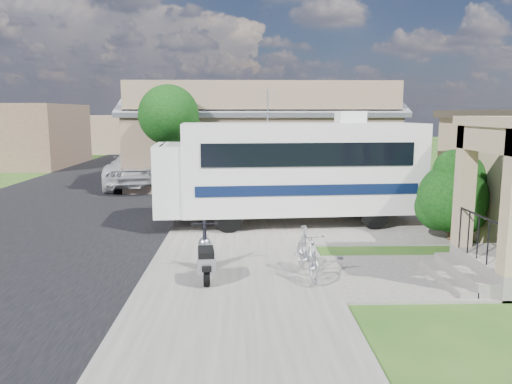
{
  "coord_description": "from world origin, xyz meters",
  "views": [
    {
      "loc": [
        -0.87,
        -11.11,
        3.48
      ],
      "look_at": [
        -0.5,
        2.5,
        1.3
      ],
      "focal_mm": 35.0,
      "sensor_mm": 36.0,
      "label": 1
    }
  ],
  "objects_px": {
    "scooter": "(206,259)",
    "pickup_truck": "(138,169)",
    "motorhome": "(291,168)",
    "van": "(157,154)",
    "garden_hose": "(446,262)",
    "shrub": "(454,195)",
    "bicycle": "(307,255)"
  },
  "relations": [
    {
      "from": "shrub",
      "to": "garden_hose",
      "type": "relative_size",
      "value": 5.79
    },
    {
      "from": "motorhome",
      "to": "van",
      "type": "xyz_separation_m",
      "value": [
        -6.92,
        16.33,
        -0.92
      ]
    },
    {
      "from": "van",
      "to": "motorhome",
      "type": "bearing_deg",
      "value": -71.25
    },
    {
      "from": "pickup_truck",
      "to": "van",
      "type": "xyz_separation_m",
      "value": [
        -0.46,
        8.08,
        0.03
      ]
    },
    {
      "from": "bicycle",
      "to": "van",
      "type": "xyz_separation_m",
      "value": [
        -6.78,
        21.61,
        0.34
      ]
    },
    {
      "from": "scooter",
      "to": "pickup_truck",
      "type": "bearing_deg",
      "value": 101.4
    },
    {
      "from": "scooter",
      "to": "van",
      "type": "height_order",
      "value": "van"
    },
    {
      "from": "shrub",
      "to": "garden_hose",
      "type": "height_order",
      "value": "shrub"
    },
    {
      "from": "shrub",
      "to": "bicycle",
      "type": "distance_m",
      "value": 5.35
    },
    {
      "from": "motorhome",
      "to": "scooter",
      "type": "distance_m",
      "value": 5.97
    },
    {
      "from": "motorhome",
      "to": "shrub",
      "type": "bearing_deg",
      "value": -32.63
    },
    {
      "from": "van",
      "to": "garden_hose",
      "type": "bearing_deg",
      "value": -68.49
    },
    {
      "from": "motorhome",
      "to": "scooter",
      "type": "bearing_deg",
      "value": -117.27
    },
    {
      "from": "shrub",
      "to": "van",
      "type": "relative_size",
      "value": 0.43
    },
    {
      "from": "pickup_truck",
      "to": "scooter",
      "type": "bearing_deg",
      "value": 98.19
    },
    {
      "from": "bicycle",
      "to": "garden_hose",
      "type": "relative_size",
      "value": 3.92
    },
    {
      "from": "motorhome",
      "to": "shrub",
      "type": "height_order",
      "value": "motorhome"
    },
    {
      "from": "shrub",
      "to": "van",
      "type": "xyz_separation_m",
      "value": [
        -11.13,
        18.59,
        -0.43
      ]
    },
    {
      "from": "pickup_truck",
      "to": "garden_hose",
      "type": "bearing_deg",
      "value": 117.97
    },
    {
      "from": "scooter",
      "to": "garden_hose",
      "type": "relative_size",
      "value": 3.79
    },
    {
      "from": "motorhome",
      "to": "pickup_truck",
      "type": "distance_m",
      "value": 10.53
    },
    {
      "from": "van",
      "to": "scooter",
      "type": "bearing_deg",
      "value": -82.11
    },
    {
      "from": "van",
      "to": "shrub",
      "type": "bearing_deg",
      "value": -63.31
    },
    {
      "from": "bicycle",
      "to": "pickup_truck",
      "type": "relative_size",
      "value": 0.29
    },
    {
      "from": "shrub",
      "to": "garden_hose",
      "type": "bearing_deg",
      "value": -115.48
    },
    {
      "from": "motorhome",
      "to": "van",
      "type": "relative_size",
      "value": 1.4
    },
    {
      "from": "bicycle",
      "to": "van",
      "type": "bearing_deg",
      "value": 100.33
    },
    {
      "from": "garden_hose",
      "to": "pickup_truck",
      "type": "bearing_deg",
      "value": 126.91
    },
    {
      "from": "bicycle",
      "to": "motorhome",
      "type": "bearing_deg",
      "value": 81.37
    },
    {
      "from": "motorhome",
      "to": "shrub",
      "type": "distance_m",
      "value": 4.8
    },
    {
      "from": "scooter",
      "to": "pickup_truck",
      "type": "height_order",
      "value": "pickup_truck"
    },
    {
      "from": "motorhome",
      "to": "shrub",
      "type": "relative_size",
      "value": 3.28
    }
  ]
}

